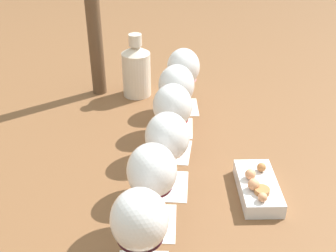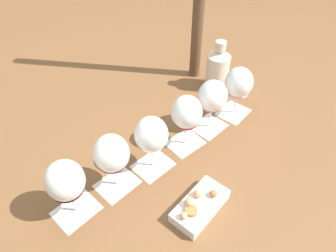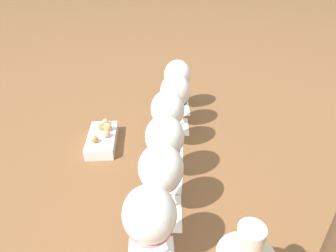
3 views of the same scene
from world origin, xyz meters
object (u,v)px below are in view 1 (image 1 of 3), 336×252
wine_glass_3 (167,140)px  snack_dish (258,187)px  wine_glass_1 (176,88)px  wine_glass_4 (152,174)px  wine_glass_2 (173,109)px  wine_glass_0 (183,69)px  wine_glass_5 (140,223)px  ceramic_vase (136,69)px

wine_glass_3 → snack_dish: (0.17, 0.12, -0.11)m
wine_glass_1 → wine_glass_4: (0.24, -0.31, 0.00)m
wine_glass_1 → wine_glass_2: 0.12m
wine_glass_0 → wine_glass_1: same height
wine_glass_3 → wine_glass_1: bearing=129.7°
wine_glass_1 → wine_glass_4: bearing=-53.0°
wine_glass_2 → wine_glass_4: (0.16, -0.22, -0.00)m
wine_glass_2 → wine_glass_5: bearing=-53.3°
wine_glass_4 → wine_glass_1: bearing=127.0°
wine_glass_0 → ceramic_vase: bearing=-167.3°
wine_glass_2 → wine_glass_4: 0.27m
wine_glass_1 → snack_dish: 0.36m
wine_glass_4 → wine_glass_5: same height
wine_glass_0 → wine_glass_3: same height
wine_glass_0 → wine_glass_3: bearing=-51.9°
wine_glass_3 → wine_glass_2: bearing=130.0°
wine_glass_4 → snack_dish: bearing=66.9°
wine_glass_4 → wine_glass_2: bearing=126.0°
wine_glass_0 → wine_glass_2: 0.25m
ceramic_vase → wine_glass_4: bearing=-38.3°
wine_glass_5 → snack_dish: bearing=87.3°
wine_glass_4 → ceramic_vase: ceramic_vase is taller
wine_glass_1 → wine_glass_0: bearing=124.7°
wine_glass_4 → ceramic_vase: bearing=141.7°
wine_glass_1 → ceramic_vase: (-0.24, 0.07, -0.04)m
wine_glass_1 → ceramic_vase: ceramic_vase is taller
wine_glass_3 → wine_glass_4: bearing=-58.6°
wine_glass_3 → snack_dish: size_ratio=1.05×
wine_glass_3 → snack_dish: wine_glass_3 is taller
wine_glass_0 → wine_glass_1: bearing=-55.3°
wine_glass_2 → wine_glass_0: bearing=127.0°
wine_glass_0 → wine_glass_4: 0.52m
wine_glass_3 → wine_glass_5: 0.26m
wine_glass_0 → wine_glass_5: (0.39, -0.52, -0.00)m
wine_glass_0 → wine_glass_4: bearing=-53.5°
ceramic_vase → snack_dish: ceramic_vase is taller
wine_glass_1 → wine_glass_5: same height
wine_glass_3 → wine_glass_0: bearing=128.1°
wine_glass_2 → wine_glass_5: (0.24, -0.33, 0.00)m
wine_glass_2 → ceramic_vase: bearing=153.5°
wine_glass_1 → snack_dish: size_ratio=1.05×
wine_glass_1 → wine_glass_3: (0.17, -0.20, -0.00)m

